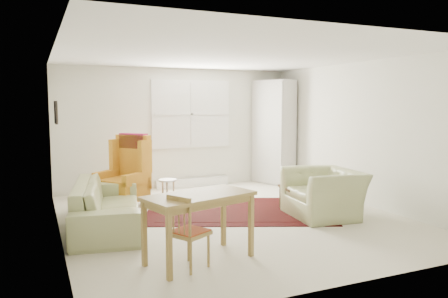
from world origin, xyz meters
name	(u,v)px	position (x,y,z in m)	size (l,w,h in m)	color
room	(227,136)	(0.02, 0.21, 1.26)	(5.04, 5.54, 2.51)	beige
rug	(237,210)	(0.27, 0.36, 0.01)	(2.97, 1.91, 0.03)	black
sofa	(107,196)	(-1.85, 0.26, 0.46)	(2.28, 0.89, 0.92)	tan
armchair	(324,189)	(1.36, -0.50, 0.44)	(1.14, 1.00, 0.89)	tan
wingback_chair	(122,170)	(-1.41, 1.47, 0.63)	(0.72, 0.76, 1.25)	orange
coffee_table	(297,198)	(1.19, -0.03, 0.21)	(0.51, 0.51, 0.42)	#3E2A13
stool	(168,191)	(-0.61, 1.41, 0.21)	(0.32, 0.32, 0.43)	white
cabinet	(274,132)	(2.10, 2.35, 1.14)	(0.48, 0.91, 2.28)	silver
desk	(199,228)	(-1.11, -1.55, 0.39)	(1.22, 0.61, 0.77)	olive
desk_chair	(189,231)	(-1.28, -1.70, 0.41)	(0.36, 0.36, 0.82)	olive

